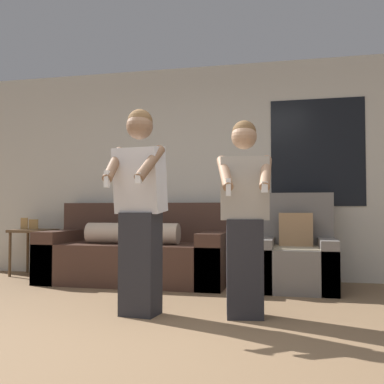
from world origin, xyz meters
The scene contains 7 objects.
ground_plane centered at (0.00, 0.00, 0.00)m, with size 14.00×14.00×0.00m, color #846647.
wall_back centered at (0.02, 3.03, 1.35)m, with size 6.83×0.07×2.70m.
couch centered at (-0.80, 2.51, 0.33)m, with size 2.18×0.98×0.94m.
armchair centered at (1.05, 2.44, 0.34)m, with size 0.83×0.85×1.05m.
side_table centered at (-2.33, 2.73, 0.51)m, with size 0.50×0.48×0.75m.
person_left centered at (-0.20, 0.89, 0.87)m, with size 0.45×0.51×1.69m.
person_right centered at (0.64, 1.01, 0.80)m, with size 0.44×0.51×1.58m.
Camera 1 is at (1.03, -2.60, 0.86)m, focal length 42.00 mm.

